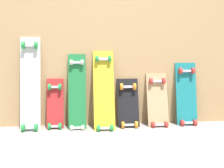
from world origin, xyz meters
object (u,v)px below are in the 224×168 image
(skateboard_white, at_px, (30,86))
(skateboard_yellow, at_px, (104,93))
(skateboard_green, at_px, (77,95))
(skateboard_red, at_px, (55,107))
(skateboard_natural, at_px, (158,103))
(skateboard_teal, at_px, (186,97))
(skateboard_black, at_px, (128,106))

(skateboard_white, distance_m, skateboard_yellow, 0.74)
(skateboard_white, xyz_separation_m, skateboard_green, (0.46, -0.00, -0.09))
(skateboard_red, distance_m, skateboard_natural, 1.06)
(skateboard_green, distance_m, skateboard_teal, 1.16)
(skateboard_black, bearing_deg, skateboard_white, -179.93)
(skateboard_white, height_order, skateboard_yellow, skateboard_white)
(skateboard_red, bearing_deg, skateboard_black, -1.28)
(skateboard_white, bearing_deg, skateboard_teal, 0.74)
(skateboard_white, height_order, skateboard_green, skateboard_white)
(skateboard_teal, bearing_deg, skateboard_black, -178.20)
(skateboard_white, height_order, skateboard_red, skateboard_white)
(skateboard_red, relative_size, skateboard_black, 1.02)
(skateboard_green, bearing_deg, skateboard_yellow, -7.75)
(skateboard_black, bearing_deg, skateboard_natural, -0.19)
(skateboard_yellow, xyz_separation_m, skateboard_teal, (0.89, 0.06, -0.06))
(skateboard_yellow, xyz_separation_m, skateboard_black, (0.26, 0.04, -0.14))
(skateboard_white, relative_size, skateboard_natural, 1.59)
(skateboard_black, height_order, skateboard_teal, skateboard_teal)
(skateboard_black, bearing_deg, skateboard_yellow, -171.07)
(skateboard_black, distance_m, skateboard_natural, 0.31)
(skateboard_yellow, relative_size, skateboard_natural, 1.38)
(skateboard_teal, bearing_deg, skateboard_natural, -176.26)
(skateboard_red, bearing_deg, skateboard_natural, -0.96)
(skateboard_white, relative_size, skateboard_black, 1.77)
(skateboard_yellow, relative_size, skateboard_black, 1.53)
(skateboard_green, relative_size, skateboard_teal, 1.14)
(skateboard_green, relative_size, skateboard_yellow, 0.97)
(skateboard_natural, distance_m, skateboard_teal, 0.32)
(skateboard_natural, bearing_deg, skateboard_black, 179.81)
(skateboard_red, xyz_separation_m, skateboard_green, (0.22, -0.02, 0.12))
(skateboard_green, xyz_separation_m, skateboard_natural, (0.84, 0.00, -0.10))
(skateboard_green, height_order, skateboard_teal, skateboard_green)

